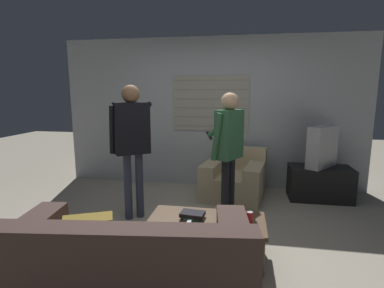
{
  "coord_description": "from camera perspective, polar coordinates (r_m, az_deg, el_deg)",
  "views": [
    {
      "loc": [
        0.57,
        -3.12,
        1.65
      ],
      "look_at": [
        -0.06,
        0.52,
        1.0
      ],
      "focal_mm": 28.0,
      "sensor_mm": 36.0,
      "label": 1
    }
  ],
  "objects": [
    {
      "name": "person_right_standing",
      "position": [
        3.78,
        6.93,
        0.54
      ],
      "size": [
        0.53,
        0.68,
        1.64
      ],
      "rotation": [
        0.0,
        0.0,
        1.06
      ],
      "color": "black",
      "rests_on": "ground_plane"
    },
    {
      "name": "book_stack",
      "position": [
        3.1,
        0.16,
        -13.4
      ],
      "size": [
        0.25,
        0.19,
        0.06
      ],
      "color": "#33754C",
      "rests_on": "coffee_table"
    },
    {
      "name": "coffee_table",
      "position": [
        3.11,
        2.77,
        -14.73
      ],
      "size": [
        1.17,
        0.59,
        0.39
      ],
      "color": "brown",
      "rests_on": "ground_plane"
    },
    {
      "name": "spare_remote",
      "position": [
        3.03,
        -0.39,
        -14.43
      ],
      "size": [
        0.05,
        0.13,
        0.02
      ],
      "rotation": [
        0.0,
        0.0,
        -0.05
      ],
      "color": "white",
      "rests_on": "coffee_table"
    },
    {
      "name": "tv",
      "position": [
        4.92,
        23.56,
        -0.49
      ],
      "size": [
        0.54,
        0.59,
        0.63
      ],
      "rotation": [
        0.0,
        0.0,
        4.02
      ],
      "color": "#B2B2B7",
      "rests_on": "tv_stand"
    },
    {
      "name": "soda_can",
      "position": [
        3.02,
        10.91,
        -13.69
      ],
      "size": [
        0.07,
        0.07,
        0.13
      ],
      "color": "red",
      "rests_on": "coffee_table"
    },
    {
      "name": "couch_blue",
      "position": [
        2.5,
        -12.11,
        -22.59
      ],
      "size": [
        1.93,
        1.14,
        0.81
      ],
      "rotation": [
        0.0,
        0.0,
        0.12
      ],
      "color": "#4C3833",
      "rests_on": "ground_plane"
    },
    {
      "name": "person_left_standing",
      "position": [
        3.87,
        -11.4,
        1.78
      ],
      "size": [
        0.53,
        0.87,
        1.73
      ],
      "rotation": [
        0.0,
        0.0,
        0.63
      ],
      "color": "#33384C",
      "rests_on": "ground_plane"
    },
    {
      "name": "tv_stand",
      "position": [
        5.05,
        23.13,
        -6.86
      ],
      "size": [
        0.92,
        0.5,
        0.51
      ],
      "color": "black",
      "rests_on": "ground_plane"
    },
    {
      "name": "armchair_beige",
      "position": [
        4.81,
        8.07,
        -6.49
      ],
      "size": [
        1.04,
        1.06,
        0.75
      ],
      "rotation": [
        0.0,
        0.0,
        2.96
      ],
      "color": "#C6B289",
      "rests_on": "ground_plane"
    },
    {
      "name": "wall_back",
      "position": [
        5.2,
        3.55,
        5.9
      ],
      "size": [
        5.2,
        0.08,
        2.55
      ],
      "color": "#ADB2B7",
      "rests_on": "ground_plane"
    },
    {
      "name": "ground_plane",
      "position": [
        3.58,
        -0.44,
        -17.47
      ],
      "size": [
        16.0,
        16.0,
        0.0
      ],
      "primitive_type": "plane",
      "color": "#B2A893"
    }
  ]
}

